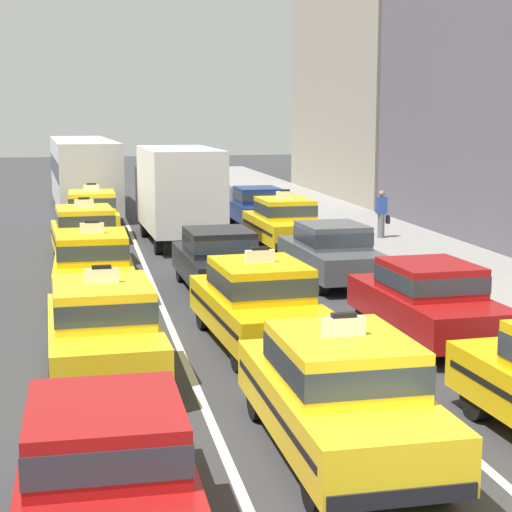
{
  "coord_description": "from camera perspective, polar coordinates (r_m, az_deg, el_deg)",
  "views": [
    {
      "loc": [
        -3.35,
        -7.42,
        4.5
      ],
      "look_at": [
        0.42,
        11.21,
        1.3
      ],
      "focal_mm": 60.74,
      "sensor_mm": 36.0,
      "label": 1
    }
  ],
  "objects": [
    {
      "name": "taxi_center_nearest",
      "position": [
        11.47,
        5.55,
        -8.9
      ],
      "size": [
        1.89,
        4.59,
        1.96
      ],
      "color": "black",
      "rests_on": "ground"
    },
    {
      "name": "taxi_center_second",
      "position": [
        16.62,
        0.16,
        -3.03
      ],
      "size": [
        2.1,
        4.66,
        1.96
      ],
      "color": "black",
      "rests_on": "ground"
    },
    {
      "name": "sedan_right_second",
      "position": [
        17.34,
        11.26,
        -2.79
      ],
      "size": [
        1.96,
        4.38,
        1.58
      ],
      "color": "black",
      "rests_on": "ground"
    },
    {
      "name": "sedan_right_fifth",
      "position": [
        33.5,
        0.06,
        3.3
      ],
      "size": [
        1.87,
        4.34,
        1.58
      ],
      "color": "black",
      "rests_on": "ground"
    },
    {
      "name": "lane_stripe_center_right",
      "position": [
        28.22,
        -1.19,
        0.39
      ],
      "size": [
        0.14,
        80.0,
        0.01
      ],
      "primitive_type": "cube",
      "color": "silver",
      "rests_on": "ground"
    },
    {
      "name": "taxi_right_fourth",
      "position": [
        28.52,
        1.85,
        2.26
      ],
      "size": [
        1.95,
        4.61,
        1.96
      ],
      "color": "black",
      "rests_on": "ground"
    },
    {
      "name": "taxi_left_third",
      "position": [
        20.89,
        -10.68,
        -0.59
      ],
      "size": [
        1.84,
        4.57,
        1.96
      ],
      "color": "black",
      "rests_on": "ground"
    },
    {
      "name": "taxi_left_second",
      "position": [
        14.94,
        -10.05,
        -4.62
      ],
      "size": [
        1.97,
        4.62,
        1.96
      ],
      "color": "black",
      "rests_on": "ground"
    },
    {
      "name": "sedan_center_third",
      "position": [
        21.69,
        -2.48,
        -0.14
      ],
      "size": [
        1.91,
        4.36,
        1.58
      ],
      "color": "black",
      "rests_on": "ground"
    },
    {
      "name": "bus_left_sixth",
      "position": [
        39.92,
        -11.32,
        5.53
      ],
      "size": [
        3.14,
        11.33,
        3.22
      ],
      "color": "black",
      "rests_on": "ground"
    },
    {
      "name": "box_truck_center_fourth",
      "position": [
        29.83,
        -5.26,
        4.29
      ],
      "size": [
        2.5,
        7.04,
        3.27
      ],
      "color": "black",
      "rests_on": "ground"
    },
    {
      "name": "taxi_left_fifth",
      "position": [
        31.5,
        -10.74,
        2.79
      ],
      "size": [
        1.82,
        4.56,
        1.96
      ],
      "color": "black",
      "rests_on": "ground"
    },
    {
      "name": "taxi_left_fourth",
      "position": [
        26.42,
        -11.21,
        1.5
      ],
      "size": [
        2.1,
        4.67,
        1.96
      ],
      "color": "black",
      "rests_on": "ground"
    },
    {
      "name": "pedestrian_near_crosswalk",
      "position": [
        30.2,
        8.28,
        2.74
      ],
      "size": [
        0.47,
        0.24,
        1.63
      ],
      "color": "slate",
      "rests_on": "sidewalk_curb"
    },
    {
      "name": "lane_stripe_left_center",
      "position": [
        27.84,
        -7.69,
        0.18
      ],
      "size": [
        0.14,
        80.0,
        0.01
      ],
      "primitive_type": "cube",
      "color": "silver",
      "rests_on": "ground"
    },
    {
      "name": "sedan_right_third",
      "position": [
        22.85,
        4.98,
        0.33
      ],
      "size": [
        1.93,
        4.37,
        1.58
      ],
      "color": "black",
      "rests_on": "ground"
    },
    {
      "name": "sedan_left_nearest",
      "position": [
        9.33,
        -9.83,
        -13.63
      ],
      "size": [
        1.76,
        4.3,
        1.58
      ],
      "color": "black",
      "rests_on": "ground"
    },
    {
      "name": "sidewalk_curb",
      "position": [
        25.17,
        13.54,
        -0.83
      ],
      "size": [
        4.0,
        90.0,
        0.15
      ],
      "primitive_type": "cube",
      "color": "gray",
      "rests_on": "ground"
    }
  ]
}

